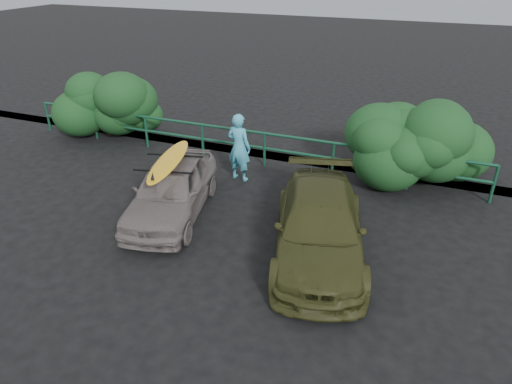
% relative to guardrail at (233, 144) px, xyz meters
% --- Properties ---
extents(ground, '(80.00, 80.00, 0.00)m').
position_rel_guardrail_xyz_m(ground, '(0.00, -5.00, -0.52)').
color(ground, black).
extents(ocean, '(200.00, 200.00, 0.00)m').
position_rel_guardrail_xyz_m(ocean, '(0.00, 55.00, -0.52)').
color(ocean, slate).
rests_on(ocean, ground).
extents(guardrail, '(14.00, 0.08, 1.04)m').
position_rel_guardrail_xyz_m(guardrail, '(0.00, 0.00, 0.00)').
color(guardrail, '#154930').
rests_on(guardrail, ground).
extents(shrub_left, '(3.20, 2.40, 2.25)m').
position_rel_guardrail_xyz_m(shrub_left, '(-4.80, 0.40, 0.61)').
color(shrub_left, '#1A481F').
rests_on(shrub_left, ground).
extents(shrub_right, '(3.20, 2.40, 2.07)m').
position_rel_guardrail_xyz_m(shrub_right, '(5.00, 0.50, 0.52)').
color(shrub_right, '#1A481F').
rests_on(shrub_right, ground).
extents(sedan, '(2.35, 4.02, 1.29)m').
position_rel_guardrail_xyz_m(sedan, '(-0.04, -3.36, 0.12)').
color(sedan, slate).
rests_on(sedan, ground).
extents(olive_vehicle, '(2.83, 4.66, 1.26)m').
position_rel_guardrail_xyz_m(olive_vehicle, '(3.57, -3.66, 0.11)').
color(olive_vehicle, '#3A3B1A').
rests_on(olive_vehicle, ground).
extents(man, '(0.74, 0.54, 1.86)m').
position_rel_guardrail_xyz_m(man, '(0.67, -1.06, 0.41)').
color(man, '#45B3D1').
rests_on(man, ground).
extents(roof_rack, '(1.53, 1.23, 0.05)m').
position_rel_guardrail_xyz_m(roof_rack, '(-0.04, -3.36, 0.79)').
color(roof_rack, black).
rests_on(roof_rack, sedan).
extents(surfboard, '(1.09, 2.57, 0.07)m').
position_rel_guardrail_xyz_m(surfboard, '(-0.04, -3.36, 0.85)').
color(surfboard, gold).
rests_on(surfboard, roof_rack).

